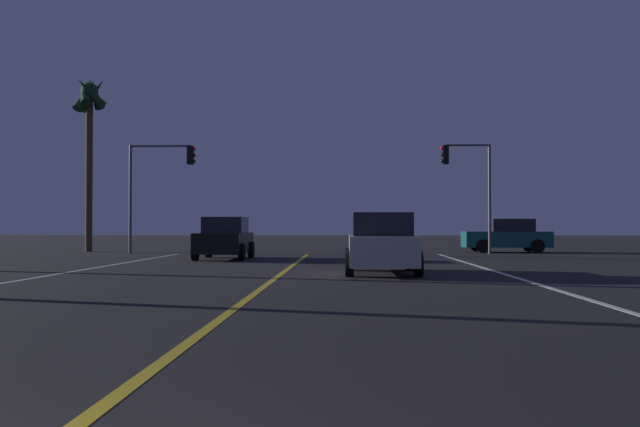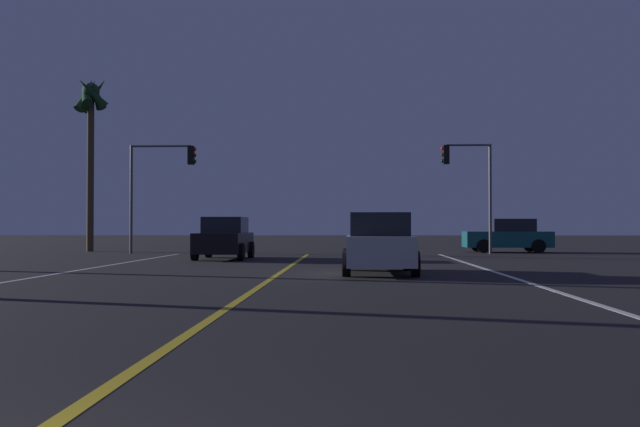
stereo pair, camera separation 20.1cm
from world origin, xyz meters
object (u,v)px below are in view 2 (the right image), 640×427
Objects in this scene: car_crossing_side at (508,236)px; car_oncoming at (224,239)px; palm_tree_left_far at (91,112)px; car_lead_same_lane at (379,244)px; traffic_light_near_right at (467,173)px; traffic_light_near_left at (163,173)px.

car_crossing_side and car_oncoming have the same top height.
car_crossing_side is 15.28m from car_oncoming.
car_oncoming is at bearing -43.60° from palm_tree_left_far.
car_lead_same_lane is (-7.22, -16.35, 0.00)m from car_crossing_side.
car_crossing_side is 1.00× the size of car_oncoming.
car_lead_same_lane is 10.37m from car_oncoming.
car_oncoming is 0.82× the size of traffic_light_near_right.
car_crossing_side is 22.68m from palm_tree_left_far.
car_lead_same_lane is 0.82× the size of traffic_light_near_right.
traffic_light_near_right is 1.00× the size of traffic_light_near_left.
car_crossing_side is 17.88m from car_lead_same_lane.
car_crossing_side is 0.82× the size of traffic_light_near_left.
car_oncoming is at bearing 30.82° from car_crossing_side.
car_crossing_side is 4.58m from traffic_light_near_right.
car_crossing_side is at bearing 7.86° from traffic_light_near_left.
car_lead_same_lane and car_oncoming have the same top height.
traffic_light_near_right is at bearing 43.71° from car_crossing_side.
car_oncoming is at bearing 34.68° from car_lead_same_lane.
traffic_light_near_left is 0.57× the size of palm_tree_left_far.
car_crossing_side is 0.82× the size of traffic_light_near_right.
traffic_light_near_left is at bearing 35.28° from car_lead_same_lane.
traffic_light_near_right is at bearing -8.03° from palm_tree_left_far.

